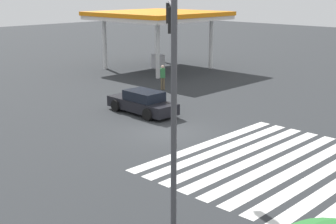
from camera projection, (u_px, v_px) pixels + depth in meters
name	position (u px, v px, depth m)	size (l,w,h in m)	color
ground_plane	(168.00, 132.00, 24.42)	(143.77, 143.77, 0.00)	#2B2D30
crosswalk_markings	(277.00, 163.00, 20.04)	(10.09, 8.20, 0.01)	silver
traffic_signal_mast	(172.00, 59.00, 15.38)	(5.08, 5.08, 7.00)	#47474C
car_2	(143.00, 103.00, 27.97)	(2.07, 4.79, 1.40)	black
gas_station_canopy	(158.00, 17.00, 42.75)	(10.17, 10.17, 5.25)	silver
pedestrian	(163.00, 76.00, 34.49)	(0.41, 0.41, 1.83)	brown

